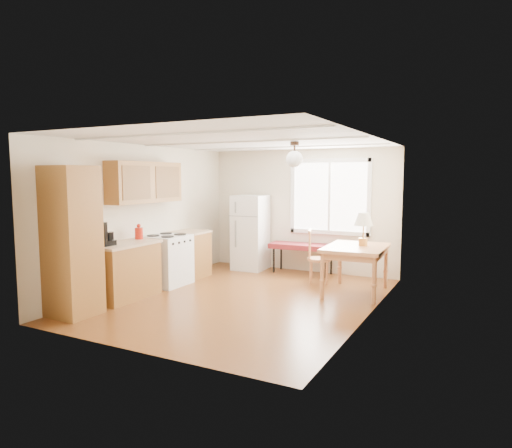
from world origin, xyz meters
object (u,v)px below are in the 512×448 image
Objects in this scene: refrigerator at (250,232)px; chair at (314,253)px; bench at (302,247)px; dining_table at (356,252)px.

chair is (1.62, -0.54, -0.23)m from refrigerator.
refrigerator reaches higher than chair.
refrigerator reaches higher than bench.
bench is 1.73m from dining_table.
bench is at bearing 1.84° from refrigerator.
refrigerator is 2.68m from dining_table.
chair reaches higher than dining_table.
dining_table is at bearing -41.30° from bench.
dining_table is 1.37× the size of chair.
chair is at bearing -21.56° from refrigerator.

